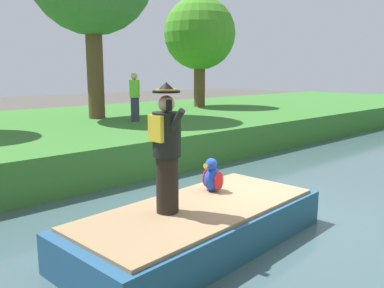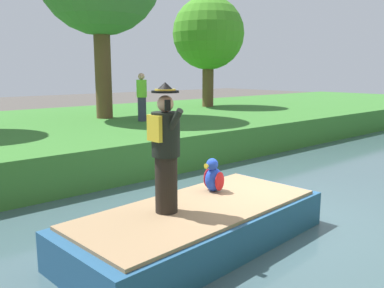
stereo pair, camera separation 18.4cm
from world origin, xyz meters
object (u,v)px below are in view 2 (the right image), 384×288
object	(u,v)px
boat	(198,226)
person_pirate	(166,149)
tree_tall	(208,34)
parrot_plush	(213,177)
person_bystander	(142,97)

from	to	relation	value
boat	person_pirate	bearing A→B (deg)	-103.46
boat	tree_tall	size ratio (longest dim) A/B	0.86
parrot_plush	person_bystander	size ratio (longest dim) A/B	0.36
person_bystander	boat	bearing A→B (deg)	-27.84
tree_tall	parrot_plush	bearing A→B (deg)	-42.53
person_pirate	tree_tall	distance (m)	13.89
boat	person_pirate	world-z (taller)	person_pirate
tree_tall	person_bystander	xyz separation A→B (m)	(2.67, -5.50, -2.52)
person_pirate	person_bystander	distance (m)	8.07
person_pirate	person_bystander	bearing A→B (deg)	163.82
tree_tall	person_bystander	world-z (taller)	tree_tall
tree_tall	person_bystander	size ratio (longest dim) A/B	3.14
parrot_plush	tree_tall	xyz separation A→B (m)	(-9.26, 8.50, 3.41)
boat	person_bystander	distance (m)	8.05
person_pirate	parrot_plush	size ratio (longest dim) A/B	3.25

